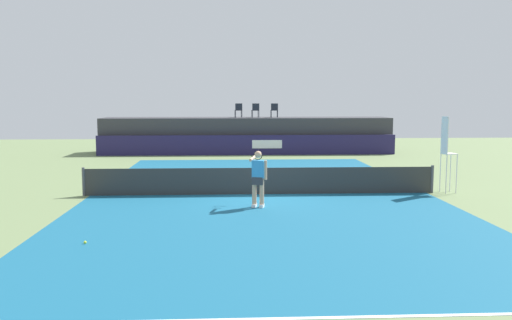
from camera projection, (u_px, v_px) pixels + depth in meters
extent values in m
plane|color=#6B7F51|center=(256.00, 181.00, 22.19)|extent=(48.00, 48.00, 0.00)
cube|color=#16597A|center=(261.00, 194.00, 19.21)|extent=(12.00, 22.00, 0.00)
cube|color=white|center=(302.00, 318.00, 8.35)|extent=(12.00, 0.10, 0.00)
cube|color=#231E4C|center=(247.00, 145.00, 32.54)|extent=(18.00, 0.20, 1.20)
cube|color=white|center=(267.00, 144.00, 32.48)|extent=(1.80, 0.02, 0.50)
cube|color=#38383D|center=(246.00, 135.00, 34.27)|extent=(18.00, 2.80, 2.20)
cylinder|color=#1E232D|center=(241.00, 114.00, 34.40)|extent=(0.04, 0.04, 0.44)
cylinder|color=#1E232D|center=(235.00, 114.00, 34.34)|extent=(0.04, 0.04, 0.44)
cylinder|color=#1E232D|center=(242.00, 114.00, 34.00)|extent=(0.04, 0.04, 0.44)
cylinder|color=#1E232D|center=(236.00, 114.00, 33.94)|extent=(0.04, 0.04, 0.44)
cube|color=#1E232D|center=(238.00, 110.00, 34.14)|extent=(0.48, 0.48, 0.03)
cube|color=#1E232D|center=(239.00, 107.00, 33.91)|extent=(0.44, 0.07, 0.42)
cylinder|color=#1E232D|center=(258.00, 114.00, 34.24)|extent=(0.04, 0.04, 0.44)
cylinder|color=#1E232D|center=(252.00, 114.00, 34.19)|extent=(0.04, 0.04, 0.44)
cylinder|color=#1E232D|center=(259.00, 114.00, 33.84)|extent=(0.04, 0.04, 0.44)
cylinder|color=#1E232D|center=(253.00, 114.00, 33.79)|extent=(0.04, 0.04, 0.44)
cube|color=#1E232D|center=(255.00, 110.00, 33.99)|extent=(0.48, 0.48, 0.03)
cube|color=#1E232D|center=(256.00, 107.00, 33.76)|extent=(0.44, 0.06, 0.42)
cylinder|color=#1E232D|center=(277.00, 114.00, 34.37)|extent=(0.04, 0.04, 0.44)
cylinder|color=#1E232D|center=(271.00, 114.00, 34.36)|extent=(0.04, 0.04, 0.44)
cylinder|color=#1E232D|center=(278.00, 114.00, 33.97)|extent=(0.04, 0.04, 0.44)
cylinder|color=#1E232D|center=(271.00, 114.00, 33.96)|extent=(0.04, 0.04, 0.44)
cube|color=#1E232D|center=(274.00, 110.00, 34.14)|extent=(0.44, 0.44, 0.03)
cube|color=#1E232D|center=(274.00, 107.00, 33.91)|extent=(0.44, 0.03, 0.42)
cylinder|color=white|center=(457.00, 174.00, 19.32)|extent=(0.04, 0.04, 1.40)
cylinder|color=white|center=(450.00, 173.00, 19.71)|extent=(0.04, 0.04, 1.40)
cylinder|color=white|center=(446.00, 174.00, 19.24)|extent=(0.04, 0.04, 1.40)
cylinder|color=white|center=(440.00, 173.00, 19.63)|extent=(0.04, 0.04, 1.40)
cube|color=white|center=(449.00, 154.00, 19.39)|extent=(0.50, 0.50, 0.03)
cube|color=white|center=(445.00, 135.00, 19.27)|extent=(0.09, 0.44, 1.33)
cube|color=#2D2D2D|center=(261.00, 181.00, 19.16)|extent=(12.40, 0.02, 0.95)
cylinder|color=#4C4C51|center=(84.00, 182.00, 18.84)|extent=(0.10, 0.10, 1.00)
cylinder|color=#4C4C51|center=(432.00, 179.00, 19.47)|extent=(0.10, 0.10, 1.00)
cube|color=white|center=(262.00, 206.00, 16.88)|extent=(0.19, 0.28, 0.10)
cylinder|color=tan|center=(262.00, 191.00, 16.83)|extent=(0.14, 0.14, 0.82)
cube|color=white|center=(254.00, 205.00, 16.94)|extent=(0.19, 0.28, 0.10)
cylinder|color=tan|center=(254.00, 191.00, 16.88)|extent=(0.14, 0.14, 0.82)
cube|color=#333338|center=(258.00, 181.00, 16.82)|extent=(0.39, 0.31, 0.24)
cube|color=#338CCC|center=(258.00, 169.00, 16.78)|extent=(0.40, 0.29, 0.56)
sphere|color=tan|center=(258.00, 155.00, 16.73)|extent=(0.22, 0.22, 0.22)
cylinder|color=tan|center=(266.00, 170.00, 16.72)|extent=(0.09, 0.09, 0.60)
cylinder|color=tan|center=(253.00, 158.00, 17.06)|extent=(0.26, 0.61, 0.14)
cylinder|color=black|center=(256.00, 156.00, 17.46)|extent=(0.30, 0.12, 0.03)
torus|color=black|center=(258.00, 155.00, 17.74)|extent=(0.30, 0.11, 0.30)
sphere|color=#D8EA33|center=(85.00, 242.00, 12.63)|extent=(0.07, 0.07, 0.07)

